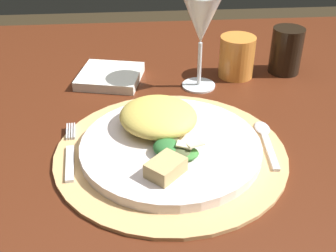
{
  "coord_description": "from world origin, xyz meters",
  "views": [
    {
      "loc": [
        -0.07,
        -0.64,
        1.15
      ],
      "look_at": [
        -0.02,
        -0.05,
        0.78
      ],
      "focal_mm": 45.89,
      "sensor_mm": 36.0,
      "label": 1
    }
  ],
  "objects_px": {
    "amber_tumbler": "(237,57)",
    "fork": "(70,153)",
    "dining_table": "(175,178)",
    "dark_tumbler": "(286,51)",
    "dinner_plate": "(171,147)",
    "wine_glass": "(201,22)",
    "napkin": "(110,76)",
    "spoon": "(265,136)"
  },
  "relations": [
    {
      "from": "dinner_plate",
      "to": "spoon",
      "type": "bearing_deg",
      "value": 8.94
    },
    {
      "from": "spoon",
      "to": "amber_tumbler",
      "type": "bearing_deg",
      "value": 89.03
    },
    {
      "from": "napkin",
      "to": "wine_glass",
      "type": "bearing_deg",
      "value": -12.97
    },
    {
      "from": "napkin",
      "to": "amber_tumbler",
      "type": "height_order",
      "value": "amber_tumbler"
    },
    {
      "from": "dining_table",
      "to": "napkin",
      "type": "xyz_separation_m",
      "value": [
        -0.12,
        0.16,
        0.14
      ]
    },
    {
      "from": "fork",
      "to": "dark_tumbler",
      "type": "xyz_separation_m",
      "value": [
        0.42,
        0.27,
        0.04
      ]
    },
    {
      "from": "dinner_plate",
      "to": "wine_glass",
      "type": "bearing_deg",
      "value": 71.22
    },
    {
      "from": "dining_table",
      "to": "napkin",
      "type": "height_order",
      "value": "napkin"
    },
    {
      "from": "fork",
      "to": "dark_tumbler",
      "type": "distance_m",
      "value": 0.5
    },
    {
      "from": "dining_table",
      "to": "wine_glass",
      "type": "height_order",
      "value": "wine_glass"
    },
    {
      "from": "napkin",
      "to": "fork",
      "type": "bearing_deg",
      "value": -101.47
    },
    {
      "from": "amber_tumbler",
      "to": "dark_tumbler",
      "type": "xyz_separation_m",
      "value": [
        0.11,
        0.01,
        0.01
      ]
    },
    {
      "from": "dinner_plate",
      "to": "napkin",
      "type": "bearing_deg",
      "value": 110.9
    },
    {
      "from": "dinner_plate",
      "to": "fork",
      "type": "xyz_separation_m",
      "value": [
        -0.15,
        0.0,
        -0.01
      ]
    },
    {
      "from": "spoon",
      "to": "amber_tumbler",
      "type": "xyz_separation_m",
      "value": [
        0.0,
        0.24,
        0.03
      ]
    },
    {
      "from": "fork",
      "to": "spoon",
      "type": "height_order",
      "value": "spoon"
    },
    {
      "from": "wine_glass",
      "to": "fork",
      "type": "bearing_deg",
      "value": -136.25
    },
    {
      "from": "dining_table",
      "to": "dark_tumbler",
      "type": "distance_m",
      "value": 0.36
    },
    {
      "from": "amber_tumbler",
      "to": "fork",
      "type": "bearing_deg",
      "value": -140.01
    },
    {
      "from": "amber_tumbler",
      "to": "dark_tumbler",
      "type": "height_order",
      "value": "dark_tumbler"
    },
    {
      "from": "napkin",
      "to": "spoon",
      "type": "bearing_deg",
      "value": -43.08
    },
    {
      "from": "dining_table",
      "to": "dinner_plate",
      "type": "relative_size",
      "value": 4.08
    },
    {
      "from": "fork",
      "to": "spoon",
      "type": "xyz_separation_m",
      "value": [
        0.31,
        0.02,
        0.0
      ]
    },
    {
      "from": "dining_table",
      "to": "fork",
      "type": "xyz_separation_m",
      "value": [
        -0.17,
        -0.1,
        0.14
      ]
    },
    {
      "from": "dining_table",
      "to": "dinner_plate",
      "type": "bearing_deg",
      "value": -99.7
    },
    {
      "from": "amber_tumbler",
      "to": "wine_glass",
      "type": "bearing_deg",
      "value": -152.87
    },
    {
      "from": "dinner_plate",
      "to": "amber_tumbler",
      "type": "distance_m",
      "value": 0.31
    },
    {
      "from": "dark_tumbler",
      "to": "wine_glass",
      "type": "bearing_deg",
      "value": -164.41
    },
    {
      "from": "dinner_plate",
      "to": "wine_glass",
      "type": "relative_size",
      "value": 1.52
    },
    {
      "from": "dinner_plate",
      "to": "napkin",
      "type": "xyz_separation_m",
      "value": [
        -0.1,
        0.27,
        -0.0
      ]
    },
    {
      "from": "dining_table",
      "to": "amber_tumbler",
      "type": "xyz_separation_m",
      "value": [
        0.14,
        0.17,
        0.18
      ]
    },
    {
      "from": "napkin",
      "to": "amber_tumbler",
      "type": "distance_m",
      "value": 0.26
    },
    {
      "from": "fork",
      "to": "wine_glass",
      "type": "relative_size",
      "value": 0.84
    },
    {
      "from": "dining_table",
      "to": "dinner_plate",
      "type": "distance_m",
      "value": 0.18
    },
    {
      "from": "fork",
      "to": "napkin",
      "type": "distance_m",
      "value": 0.27
    },
    {
      "from": "dining_table",
      "to": "dark_tumbler",
      "type": "relative_size",
      "value": 11.82
    },
    {
      "from": "dining_table",
      "to": "spoon",
      "type": "distance_m",
      "value": 0.21
    },
    {
      "from": "dinner_plate",
      "to": "dark_tumbler",
      "type": "relative_size",
      "value": 2.9
    },
    {
      "from": "dining_table",
      "to": "fork",
      "type": "height_order",
      "value": "fork"
    },
    {
      "from": "fork",
      "to": "dark_tumbler",
      "type": "height_order",
      "value": "dark_tumbler"
    },
    {
      "from": "fork",
      "to": "wine_glass",
      "type": "xyz_separation_m",
      "value": [
        0.23,
        0.22,
        0.12
      ]
    },
    {
      "from": "dinner_plate",
      "to": "fork",
      "type": "relative_size",
      "value": 1.82
    }
  ]
}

